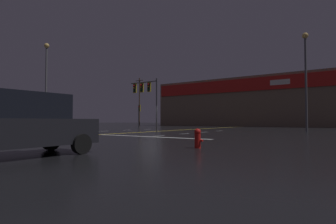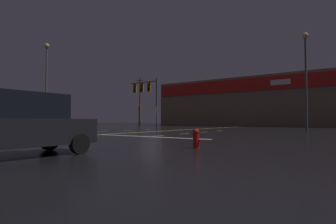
% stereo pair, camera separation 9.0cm
% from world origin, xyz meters
% --- Properties ---
extents(ground_plane, '(200.00, 200.00, 0.00)m').
position_xyz_m(ground_plane, '(0.00, 0.00, 0.00)').
color(ground_plane, black).
extents(road_markings, '(14.30, 60.00, 0.01)m').
position_xyz_m(road_markings, '(0.91, -1.24, 0.00)').
color(road_markings, gold).
rests_on(road_markings, ground).
extents(traffic_signal_median, '(3.41, 0.36, 5.29)m').
position_xyz_m(traffic_signal_median, '(-1.27, 0.58, 4.12)').
color(traffic_signal_median, '#38383D').
rests_on(traffic_signal_median, ground).
extents(traffic_signal_corner_northwest, '(0.42, 0.36, 3.53)m').
position_xyz_m(traffic_signal_corner_northwest, '(-10.90, 10.92, 2.60)').
color(traffic_signal_corner_northwest, '#38383D').
rests_on(traffic_signal_corner_northwest, ground).
extents(streetlight_near_left, '(0.56, 0.56, 9.96)m').
position_xyz_m(streetlight_near_left, '(-12.50, -3.47, 6.31)').
color(streetlight_near_left, '#59595E').
rests_on(streetlight_near_left, ground).
extents(streetlight_near_right, '(0.56, 0.56, 9.46)m').
position_xyz_m(streetlight_near_right, '(12.66, 7.52, 6.04)').
color(streetlight_near_right, '#59595E').
rests_on(streetlight_near_right, ground).
extents(fire_hydrant, '(0.35, 0.26, 0.76)m').
position_xyz_m(fire_hydrant, '(10.94, -11.19, 0.40)').
color(fire_hydrant, red).
rests_on(fire_hydrant, ground).
extents(parked_car, '(2.16, 4.37, 1.88)m').
position_xyz_m(parked_car, '(7.75, -16.29, 0.95)').
color(parked_car, black).
rests_on(parked_car, ground).
extents(building_backdrop, '(37.45, 10.23, 9.29)m').
position_xyz_m(building_backdrop, '(0.00, 32.43, 4.66)').
color(building_backdrop, '#7A6651').
rests_on(building_backdrop, ground).
extents(utility_pole_row, '(48.97, 0.26, 11.75)m').
position_xyz_m(utility_pole_row, '(0.81, 25.68, 5.88)').
color(utility_pole_row, '#4C3828').
rests_on(utility_pole_row, ground).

